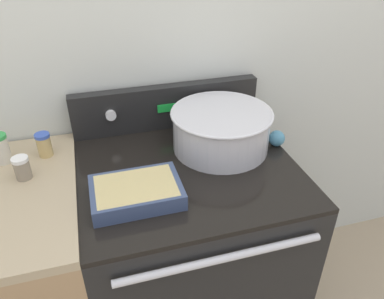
% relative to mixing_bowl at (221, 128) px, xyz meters
% --- Properties ---
extents(kitchen_wall, '(8.00, 0.05, 2.50)m').
position_rel_mixing_bowl_xyz_m(kitchen_wall, '(-0.15, 0.29, 0.26)').
color(kitchen_wall, silver).
rests_on(kitchen_wall, ground_plane).
extents(stove_range, '(0.76, 0.71, 0.90)m').
position_rel_mixing_bowl_xyz_m(stove_range, '(-0.15, -0.09, -0.54)').
color(stove_range, black).
rests_on(stove_range, ground_plane).
extents(control_panel, '(0.76, 0.07, 0.18)m').
position_rel_mixing_bowl_xyz_m(control_panel, '(-0.15, 0.23, 0.00)').
color(control_panel, black).
rests_on(control_panel, stove_range).
extents(side_counter, '(0.55, 0.68, 0.91)m').
position_rel_mixing_bowl_xyz_m(side_counter, '(-0.81, -0.09, -0.53)').
color(side_counter, tan).
rests_on(side_counter, ground_plane).
extents(mixing_bowl, '(0.38, 0.38, 0.15)m').
position_rel_mixing_bowl_xyz_m(mixing_bowl, '(0.00, 0.00, 0.00)').
color(mixing_bowl, silver).
rests_on(mixing_bowl, stove_range).
extents(casserole_dish, '(0.28, 0.19, 0.05)m').
position_rel_mixing_bowl_xyz_m(casserole_dish, '(-0.35, -0.21, -0.06)').
color(casserole_dish, '#38476B').
rests_on(casserole_dish, stove_range).
extents(ladle, '(0.06, 0.29, 0.06)m').
position_rel_mixing_bowl_xyz_m(ladle, '(0.21, -0.02, -0.06)').
color(ladle, teal).
rests_on(ladle, stove_range).
extents(spice_jar_blue_cap, '(0.05, 0.05, 0.09)m').
position_rel_mixing_bowl_xyz_m(spice_jar_blue_cap, '(-0.63, 0.11, -0.03)').
color(spice_jar_blue_cap, tan).
rests_on(spice_jar_blue_cap, side_counter).
extents(spice_jar_white_cap, '(0.05, 0.05, 0.08)m').
position_rel_mixing_bowl_xyz_m(spice_jar_white_cap, '(-0.70, -0.01, -0.03)').
color(spice_jar_white_cap, gray).
rests_on(spice_jar_white_cap, side_counter).
extents(spice_jar_green_cap, '(0.06, 0.06, 0.11)m').
position_rel_mixing_bowl_xyz_m(spice_jar_green_cap, '(-0.77, 0.11, -0.02)').
color(spice_jar_green_cap, beige).
rests_on(spice_jar_green_cap, side_counter).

